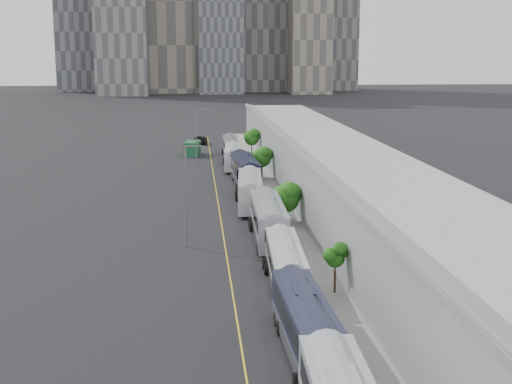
{
  "coord_description": "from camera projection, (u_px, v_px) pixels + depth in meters",
  "views": [
    {
      "loc": [
        -4.09,
        -18.84,
        17.63
      ],
      "look_at": [
        2.34,
        56.43,
        3.0
      ],
      "focal_mm": 50.0,
      "sensor_mm": 36.0,
      "label": 1
    }
  ],
  "objects": [
    {
      "name": "sidewalk",
      "position": [
        319.0,
        220.0,
        76.67
      ],
      "size": [
        10.0,
        170.0,
        0.12
      ],
      "primitive_type": "cube",
      "color": "gray",
      "rests_on": "ground"
    },
    {
      "name": "street_lamp_far",
      "position": [
        197.0,
        134.0,
        111.59
      ],
      "size": [
        2.04,
        0.22,
        9.37
      ],
      "color": "#59595E",
      "rests_on": "ground"
    },
    {
      "name": "bus_3",
      "position": [
        268.0,
        223.0,
        68.44
      ],
      "size": [
        3.11,
        13.82,
        4.02
      ],
      "rotation": [
        0.0,
        0.0,
        -0.02
      ],
      "color": "gray",
      "rests_on": "ground"
    },
    {
      "name": "shipping_container",
      "position": [
        192.0,
        148.0,
        126.12
      ],
      "size": [
        3.03,
        5.55,
        2.5
      ],
      "primitive_type": "cube",
      "rotation": [
        0.0,
        0.0,
        -0.12
      ],
      "color": "#154628",
      "rests_on": "ground"
    },
    {
      "name": "bus_4",
      "position": [
        250.0,
        193.0,
        83.25
      ],
      "size": [
        3.65,
        13.58,
        3.92
      ],
      "rotation": [
        0.0,
        0.0,
        -0.07
      ],
      "color": "#B0B2BB",
      "rests_on": "ground"
    },
    {
      "name": "tree_3",
      "position": [
        262.0,
        156.0,
        102.08
      ],
      "size": [
        2.6,
        2.6,
        4.68
      ],
      "color": "black",
      "rests_on": "ground"
    },
    {
      "name": "bus_1",
      "position": [
        306.0,
        330.0,
        42.28
      ],
      "size": [
        2.82,
        12.49,
        3.63
      ],
      "rotation": [
        0.0,
        0.0,
        0.02
      ],
      "color": "black",
      "rests_on": "ground"
    },
    {
      "name": "tree_2",
      "position": [
        286.0,
        195.0,
        75.32
      ],
      "size": [
        2.96,
        2.96,
        4.52
      ],
      "color": "black",
      "rests_on": "ground"
    },
    {
      "name": "bus_5",
      "position": [
        245.0,
        173.0,
        97.51
      ],
      "size": [
        3.37,
        13.88,
        4.03
      ],
      "rotation": [
        0.0,
        0.0,
        0.04
      ],
      "color": "black",
      "rests_on": "ground"
    },
    {
      "name": "tree_1",
      "position": [
        335.0,
        256.0,
        52.67
      ],
      "size": [
        1.43,
        1.43,
        3.73
      ],
      "color": "black",
      "rests_on": "ground"
    },
    {
      "name": "bus_7",
      "position": [
        231.0,
        149.0,
        123.98
      ],
      "size": [
        2.73,
        12.17,
        3.55
      ],
      "rotation": [
        0.0,
        0.0,
        -0.01
      ],
      "color": "slate",
      "rests_on": "ground"
    },
    {
      "name": "depot",
      "position": [
        356.0,
        188.0,
        76.34
      ],
      "size": [
        12.45,
        160.4,
        7.2
      ],
      "color": "gray",
      "rests_on": "ground"
    },
    {
      "name": "tree_4",
      "position": [
        252.0,
        136.0,
        122.21
      ],
      "size": [
        2.5,
        2.5,
        5.07
      ],
      "color": "black",
      "rests_on": "ground"
    },
    {
      "name": "street_lamp_near",
      "position": [
        188.0,
        189.0,
        65.32
      ],
      "size": [
        2.04,
        0.22,
        9.51
      ],
      "color": "#59595E",
      "rests_on": "ground"
    },
    {
      "name": "suv",
      "position": [
        200.0,
        141.0,
        141.22
      ],
      "size": [
        3.24,
        6.06,
        1.62
      ],
      "primitive_type": "imported",
      "rotation": [
        0.0,
        0.0,
        -0.1
      ],
      "color": "black",
      "rests_on": "ground"
    },
    {
      "name": "bus_6",
      "position": [
        233.0,
        159.0,
        111.78
      ],
      "size": [
        3.25,
        12.45,
        3.6
      ],
      "rotation": [
        0.0,
        0.0,
        -0.06
      ],
      "color": "silver",
      "rests_on": "ground"
    },
    {
      "name": "lane_line",
      "position": [
        221.0,
        223.0,
        75.8
      ],
      "size": [
        0.12,
        160.0,
        0.02
      ],
      "primitive_type": "cube",
      "color": "gold",
      "rests_on": "ground"
    },
    {
      "name": "bus_2",
      "position": [
        285.0,
        268.0,
        54.79
      ],
      "size": [
        2.96,
        12.12,
        3.51
      ],
      "rotation": [
        0.0,
        0.0,
        -0.04
      ],
      "color": "#B8B8BA",
      "rests_on": "ground"
    }
  ]
}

